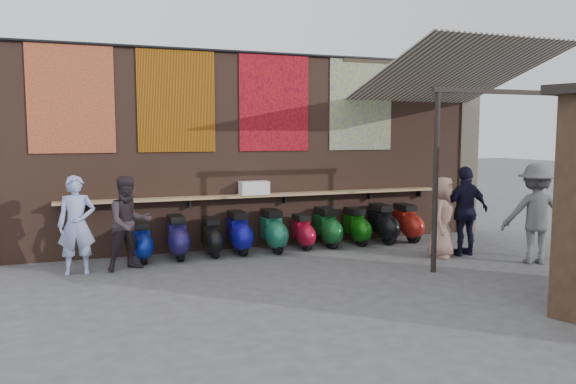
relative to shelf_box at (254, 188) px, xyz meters
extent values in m
plane|color=#474749|center=(0.20, -2.30, -1.26)|extent=(70.00, 70.00, 0.00)
cube|color=brown|center=(0.20, 0.40, 0.74)|extent=(10.00, 0.40, 4.00)
cube|color=#4C4238|center=(5.40, 0.40, 0.74)|extent=(0.50, 0.50, 4.00)
cube|color=#9E7A51|center=(0.20, 0.03, -0.16)|extent=(8.00, 0.32, 0.05)
cube|color=white|center=(0.00, 0.00, 0.00)|extent=(0.58, 0.31, 0.27)
cube|color=maroon|center=(-3.40, 0.18, 1.74)|extent=(1.50, 0.02, 2.00)
cube|color=orange|center=(-1.50, 0.18, 1.74)|extent=(1.50, 0.02, 2.00)
cube|color=#B0161B|center=(0.50, 0.18, 1.74)|extent=(1.50, 0.02, 2.00)
cube|color=#2B46A1|center=(2.50, 0.18, 1.74)|extent=(1.50, 0.02, 2.00)
cylinder|color=black|center=(0.20, 0.17, 2.72)|extent=(9.50, 0.06, 0.06)
imported|color=#909CD2|center=(-3.38, -0.90, -0.43)|extent=(0.64, 0.45, 1.67)
imported|color=#2F242A|center=(-2.54, -0.90, -0.44)|extent=(0.94, 0.83, 1.64)
imported|color=black|center=(3.66, -1.97, -0.39)|extent=(1.02, 0.44, 1.73)
imported|color=slate|center=(4.43, -2.97, -0.35)|extent=(1.36, 1.15, 1.83)
imported|color=#977060|center=(3.12, -1.97, -0.49)|extent=(0.89, 0.87, 1.54)
cube|color=beige|center=(3.70, -1.40, 2.29)|extent=(3.20, 3.28, 0.97)
cube|color=#33261C|center=(3.70, 0.19, 2.69)|extent=(3.30, 0.08, 0.12)
cube|color=black|center=(3.70, -2.90, 1.82)|extent=(3.00, 0.08, 0.08)
cylinder|color=black|center=(2.30, -2.90, 0.29)|extent=(0.09, 0.09, 3.10)
cylinder|color=black|center=(5.10, -2.90, 0.29)|extent=(0.09, 0.09, 3.10)
camera|label=1|loc=(-3.32, -10.83, 1.10)|focal=35.00mm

